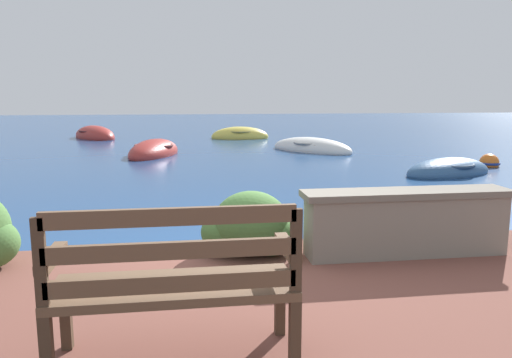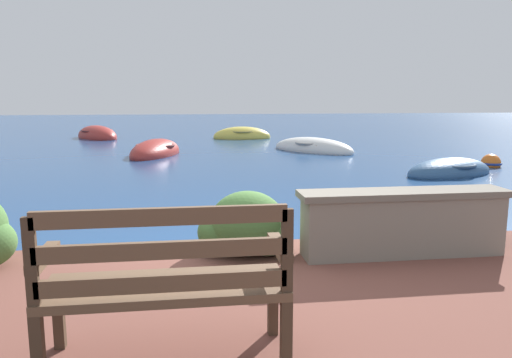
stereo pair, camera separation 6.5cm
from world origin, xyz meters
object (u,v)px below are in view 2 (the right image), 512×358
Objects in this scene: rowboat_nearest at (449,172)px; rowboat_distant at (97,136)px; park_bench at (166,281)px; mooring_buoy at (491,163)px; rowboat_far at (313,149)px; rowboat_mid at (156,153)px; rowboat_outer at (242,137)px.

rowboat_nearest is 13.96m from rowboat_distant.
mooring_buoy is (7.33, 8.30, -0.62)m from park_bench.
rowboat_far reaches higher than rowboat_nearest.
rowboat_nearest is 4.89× the size of mooring_buoy.
rowboat_distant is at bearing -139.06° from rowboat_mid.
mooring_buoy is at bearing 48.99° from park_bench.
rowboat_outer is (-3.44, 9.63, 0.01)m from rowboat_nearest.
rowboat_far is at bearing 72.43° from park_bench.
mooring_buoy is (8.09, -3.52, 0.01)m from rowboat_mid.
park_bench is 18.22m from rowboat_distant.
rowboat_nearest is at bearing -67.35° from rowboat_outer.
rowboat_far is 5.14m from mooring_buoy.
rowboat_distant is at bearing -69.92° from rowboat_nearest.
rowboat_mid is 4.73m from rowboat_far.
park_bench is 0.45× the size of rowboat_far.
rowboat_outer is 4.57× the size of mooring_buoy.
park_bench is 11.86m from rowboat_mid.
rowboat_outer is 0.78× the size of rowboat_distant.
park_bench is at bearing 31.21° from rowboat_nearest.
rowboat_nearest is 0.84× the size of rowboat_distant.
rowboat_mid is at bearing -122.00° from rowboat_far.
rowboat_distant is (-3.40, 17.89, -0.63)m from park_bench.
rowboat_outer is at bearing 166.69° from rowboat_mid.
rowboat_distant is (-5.69, 0.93, 0.00)m from rowboat_outer.
rowboat_distant is (-2.64, 6.07, 0.01)m from rowboat_mid.
rowboat_mid is at bearing -117.76° from rowboat_outer.
rowboat_mid is at bearing 156.50° from mooring_buoy.
park_bench is 11.09m from mooring_buoy.
park_bench reaches higher than rowboat_far.
park_bench is 0.55× the size of rowboat_nearest.
park_bench reaches higher than rowboat_distant.
rowboat_nearest is at bearing 10.18° from rowboat_distant.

